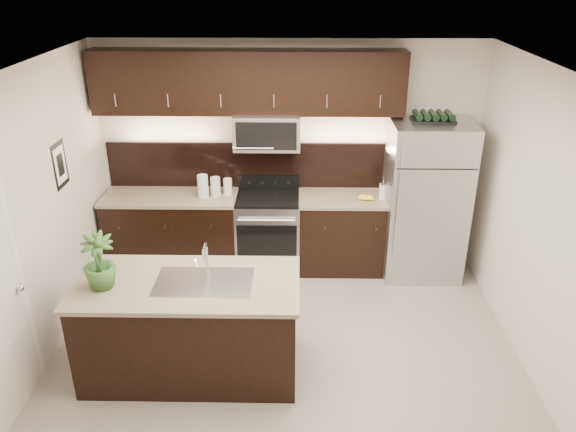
# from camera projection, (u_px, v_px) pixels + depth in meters

# --- Properties ---
(ground) EXTENTS (4.50, 4.50, 0.00)m
(ground) POSITION_uv_depth(u_px,v_px,m) (286.00, 351.00, 5.49)
(ground) COLOR gray
(ground) RESTS_ON ground
(room_walls) EXTENTS (4.52, 4.02, 2.71)m
(room_walls) POSITION_uv_depth(u_px,v_px,m) (272.00, 192.00, 4.75)
(room_walls) COLOR beige
(room_walls) RESTS_ON ground
(counter_run) EXTENTS (3.51, 0.65, 0.94)m
(counter_run) POSITION_uv_depth(u_px,v_px,m) (251.00, 231.00, 6.84)
(counter_run) COLOR black
(counter_run) RESTS_ON ground
(upper_fixtures) EXTENTS (3.49, 0.40, 1.66)m
(upper_fixtures) POSITION_uv_depth(u_px,v_px,m) (251.00, 92.00, 6.27)
(upper_fixtures) COLOR black
(upper_fixtures) RESTS_ON counter_run
(island) EXTENTS (1.96, 0.96, 0.94)m
(island) POSITION_uv_depth(u_px,v_px,m) (191.00, 326.00, 5.07)
(island) COLOR black
(island) RESTS_ON ground
(sink_faucet) EXTENTS (0.84, 0.50, 0.28)m
(sink_faucet) POSITION_uv_depth(u_px,v_px,m) (204.00, 280.00, 4.88)
(sink_faucet) COLOR silver
(sink_faucet) RESTS_ON island
(refrigerator) EXTENTS (0.90, 0.81, 1.87)m
(refrigerator) POSITION_uv_depth(u_px,v_px,m) (424.00, 199.00, 6.56)
(refrigerator) COLOR #B2B2B7
(refrigerator) RESTS_ON ground
(wine_rack) EXTENTS (0.46, 0.29, 0.11)m
(wine_rack) POSITION_uv_depth(u_px,v_px,m) (433.00, 117.00, 6.14)
(wine_rack) COLOR black
(wine_rack) RESTS_ON refrigerator
(plant) EXTENTS (0.36, 0.36, 0.49)m
(plant) POSITION_uv_depth(u_px,v_px,m) (99.00, 261.00, 4.71)
(plant) COLOR #305723
(plant) RESTS_ON island
(canisters) EXTENTS (0.39, 0.22, 0.27)m
(canisters) POSITION_uv_depth(u_px,v_px,m) (212.00, 186.00, 6.59)
(canisters) COLOR silver
(canisters) RESTS_ON counter_run
(french_press) EXTENTS (0.09, 0.09, 0.27)m
(french_press) POSITION_uv_depth(u_px,v_px,m) (383.00, 191.00, 6.53)
(french_press) COLOR silver
(french_press) RESTS_ON counter_run
(bananas) EXTENTS (0.20, 0.17, 0.06)m
(bananas) POSITION_uv_depth(u_px,v_px,m) (362.00, 197.00, 6.54)
(bananas) COLOR yellow
(bananas) RESTS_ON counter_run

